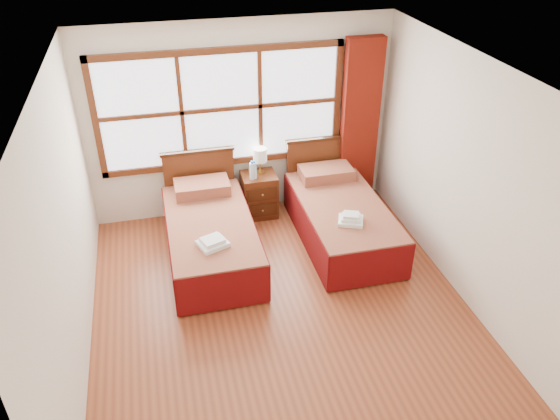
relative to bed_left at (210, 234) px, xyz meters
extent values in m
plane|color=brown|center=(0.61, -1.20, -0.30)|extent=(4.50, 4.50, 0.00)
plane|color=white|center=(0.61, -1.20, 2.30)|extent=(4.50, 4.50, 0.00)
plane|color=silver|center=(0.61, 1.05, 1.00)|extent=(4.00, 0.00, 4.00)
plane|color=silver|center=(-1.39, -1.20, 1.00)|extent=(0.00, 4.50, 4.50)
plane|color=silver|center=(2.61, -1.20, 1.00)|extent=(0.00, 4.50, 4.50)
cube|color=white|center=(0.36, 1.02, 1.20)|extent=(3.00, 0.02, 1.40)
cube|color=#532612|center=(0.36, 1.00, 0.46)|extent=(3.16, 0.06, 0.08)
cube|color=#532612|center=(0.36, 1.00, 1.94)|extent=(3.16, 0.06, 0.08)
cube|color=#532612|center=(-1.18, 1.00, 1.20)|extent=(0.08, 0.06, 1.56)
cube|color=#532612|center=(1.90, 1.00, 1.20)|extent=(0.08, 0.06, 1.56)
cube|color=#532612|center=(-0.14, 1.00, 1.20)|extent=(0.05, 0.05, 1.40)
cube|color=#532612|center=(0.86, 1.00, 1.20)|extent=(0.05, 0.05, 1.40)
cube|color=#532612|center=(0.36, 1.00, 1.20)|extent=(3.00, 0.05, 0.05)
cube|color=maroon|center=(2.21, 0.91, 0.87)|extent=(0.50, 0.16, 2.30)
cube|color=#371B0B|center=(0.00, -0.07, -0.16)|extent=(0.89, 1.78, 0.29)
cube|color=#630F0E|center=(0.00, -0.07, 0.11)|extent=(1.00, 1.97, 0.24)
cube|color=#660A0A|center=(-0.50, -0.07, -0.04)|extent=(0.03, 1.97, 0.49)
cube|color=#660A0A|center=(0.50, -0.07, -0.04)|extent=(0.03, 1.97, 0.49)
cube|color=#660A0A|center=(0.00, -1.05, -0.04)|extent=(1.00, 0.03, 0.49)
cube|color=#630F0E|center=(0.00, 0.65, 0.30)|extent=(0.70, 0.41, 0.15)
cube|color=#532612|center=(0.00, 0.94, 0.18)|extent=(0.93, 0.06, 0.97)
cube|color=#371B0B|center=(0.00, 0.94, 0.67)|extent=(0.97, 0.08, 0.04)
cube|color=#371B0B|center=(1.67, -0.07, -0.16)|extent=(0.89, 1.78, 0.29)
cube|color=#630F0E|center=(1.67, -0.07, 0.11)|extent=(1.00, 1.97, 0.24)
cube|color=#660A0A|center=(1.17, -0.07, -0.04)|extent=(0.03, 1.97, 0.49)
cube|color=#660A0A|center=(2.17, -0.07, -0.04)|extent=(0.03, 1.97, 0.49)
cube|color=#660A0A|center=(1.67, -1.05, -0.04)|extent=(1.00, 0.03, 0.49)
cube|color=#630F0E|center=(1.67, 0.65, 0.30)|extent=(0.70, 0.41, 0.15)
cube|color=#532612|center=(1.67, 0.94, 0.18)|extent=(0.93, 0.06, 0.97)
cube|color=#371B0B|center=(1.67, 0.94, 0.67)|extent=(0.97, 0.08, 0.04)
cube|color=#532612|center=(0.78, 0.80, 0.00)|extent=(0.46, 0.41, 0.61)
cube|color=#371B0B|center=(0.78, 0.59, -0.12)|extent=(0.40, 0.02, 0.18)
cube|color=#371B0B|center=(0.78, 0.59, 0.12)|extent=(0.40, 0.02, 0.18)
sphere|color=#B5853D|center=(0.78, 0.57, -0.12)|extent=(0.03, 0.03, 0.03)
sphere|color=#B5853D|center=(0.78, 0.57, 0.12)|extent=(0.03, 0.03, 0.03)
cube|color=white|center=(-0.03, -0.56, 0.25)|extent=(0.38, 0.36, 0.05)
cube|color=white|center=(-0.03, -0.56, 0.30)|extent=(0.29, 0.27, 0.04)
cube|color=white|center=(1.61, -0.48, 0.25)|extent=(0.36, 0.34, 0.05)
cube|color=white|center=(1.61, -0.48, 0.29)|extent=(0.27, 0.26, 0.04)
cube|color=white|center=(1.61, -0.48, 0.33)|extent=(0.22, 0.21, 0.04)
cylinder|color=#BA8F3B|center=(0.81, 0.85, 0.32)|extent=(0.11, 0.11, 0.02)
cylinder|color=#BA8F3B|center=(0.81, 0.85, 0.40)|extent=(0.02, 0.02, 0.15)
cylinder|color=silver|center=(0.81, 0.85, 0.57)|extent=(0.18, 0.18, 0.18)
cylinder|color=#BFE1F6|center=(0.67, 0.71, 0.42)|extent=(0.07, 0.07, 0.23)
cylinder|color=blue|center=(0.67, 0.71, 0.55)|extent=(0.03, 0.03, 0.03)
cylinder|color=#BFE1F6|center=(0.70, 0.73, 0.42)|extent=(0.07, 0.07, 0.22)
cylinder|color=blue|center=(0.70, 0.73, 0.54)|extent=(0.03, 0.03, 0.03)
camera|label=1|loc=(-0.48, -5.53, 3.73)|focal=35.00mm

